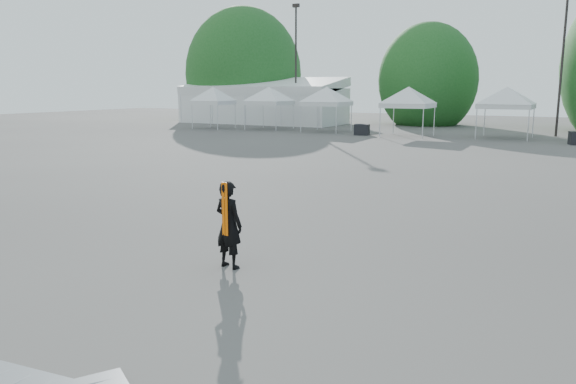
% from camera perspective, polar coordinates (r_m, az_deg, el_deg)
% --- Properties ---
extents(ground, '(120.00, 120.00, 0.00)m').
position_cam_1_polar(ground, '(11.88, 1.62, -5.41)').
color(ground, '#474442').
rests_on(ground, ground).
extents(marquee, '(15.00, 6.25, 4.23)m').
position_cam_1_polar(marquee, '(52.74, -2.60, 9.14)').
color(marquee, silver).
rests_on(marquee, ground).
extents(light_pole_west, '(0.60, 0.25, 10.30)m').
position_cam_1_polar(light_pole_west, '(49.95, 0.80, 13.44)').
color(light_pole_west, black).
rests_on(light_pole_west, ground).
extents(light_pole_east, '(0.60, 0.25, 9.80)m').
position_cam_1_polar(light_pole_east, '(42.31, 26.15, 12.56)').
color(light_pole_east, black).
rests_on(light_pole_east, ground).
extents(tree_far_w, '(4.80, 4.80, 7.30)m').
position_cam_1_polar(tree_far_w, '(57.40, -4.54, 11.80)').
color(tree_far_w, '#382314').
rests_on(tree_far_w, ground).
extents(tree_mid_w, '(4.16, 4.16, 6.33)m').
position_cam_1_polar(tree_mid_w, '(51.89, 14.01, 10.99)').
color(tree_mid_w, '#382314').
rests_on(tree_mid_w, ground).
extents(tent_a, '(3.79, 3.79, 3.88)m').
position_cam_1_polar(tent_a, '(46.01, -7.61, 10.21)').
color(tent_a, silver).
rests_on(tent_a, ground).
extents(tent_b, '(4.28, 4.28, 3.88)m').
position_cam_1_polar(tent_b, '(44.86, -1.93, 10.29)').
color(tent_b, silver).
rests_on(tent_b, ground).
extents(tent_c, '(4.32, 4.32, 3.88)m').
position_cam_1_polar(tent_c, '(42.36, 3.96, 10.26)').
color(tent_c, silver).
rests_on(tent_c, ground).
extents(tent_d, '(4.38, 4.38, 3.88)m').
position_cam_1_polar(tent_d, '(39.04, 12.16, 10.02)').
color(tent_d, silver).
rests_on(tent_d, ground).
extents(tent_e, '(4.66, 4.66, 3.88)m').
position_cam_1_polar(tent_e, '(39.28, 21.40, 9.55)').
color(tent_e, silver).
rests_on(tent_e, ground).
extents(man, '(0.65, 0.48, 1.62)m').
position_cam_1_polar(man, '(10.29, -6.05, -3.30)').
color(man, black).
rests_on(man, ground).
extents(crate_west, '(1.08, 0.90, 0.76)m').
position_cam_1_polar(crate_west, '(39.67, 7.51, 6.30)').
color(crate_west, black).
rests_on(crate_west, ground).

